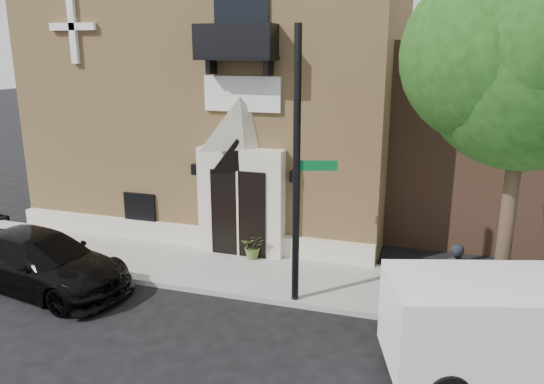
# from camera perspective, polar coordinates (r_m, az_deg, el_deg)

# --- Properties ---
(ground) EXTENTS (120.00, 120.00, 0.00)m
(ground) POSITION_cam_1_polar(r_m,az_deg,el_deg) (13.71, -3.35, -11.53)
(ground) COLOR black
(ground) RESTS_ON ground
(sidewalk) EXTENTS (42.00, 3.00, 0.15)m
(sidewalk) POSITION_cam_1_polar(r_m,az_deg,el_deg) (14.69, 2.45, -9.29)
(sidewalk) COLOR gray
(sidewalk) RESTS_ON ground
(church) EXTENTS (12.20, 11.01, 9.30)m
(church) POSITION_cam_1_polar(r_m,az_deg,el_deg) (20.80, -3.49, 10.98)
(church) COLOR tan
(church) RESTS_ON ground
(street_tree_left) EXTENTS (4.97, 4.38, 7.77)m
(street_tree_left) POSITION_cam_1_polar(r_m,az_deg,el_deg) (11.88, 25.88, 12.29)
(street_tree_left) COLOR #38281C
(street_tree_left) RESTS_ON sidewalk
(black_sedan) EXTENTS (5.48, 2.94, 1.51)m
(black_sedan) POSITION_cam_1_polar(r_m,az_deg,el_deg) (15.28, -23.62, -6.87)
(black_sedan) COLOR black
(black_sedan) RESTS_ON ground
(cargo_van) EXTENTS (5.41, 3.34, 2.07)m
(cargo_van) POSITION_cam_1_polar(r_m,az_deg,el_deg) (11.30, 26.39, -12.84)
(cargo_van) COLOR white
(cargo_van) RESTS_ON ground
(street_sign) EXTENTS (1.23, 1.00, 6.55)m
(street_sign) POSITION_cam_1_polar(r_m,az_deg,el_deg) (12.34, 2.74, 2.46)
(street_sign) COLOR black
(street_sign) RESTS_ON sidewalk
(fire_hydrant) EXTENTS (0.46, 0.37, 0.81)m
(fire_hydrant) POSITION_cam_1_polar(r_m,az_deg,el_deg) (12.92, 17.93, -11.37)
(fire_hydrant) COLOR #A4130F
(fire_hydrant) RESTS_ON sidewalk
(planter) EXTENTS (0.79, 0.72, 0.77)m
(planter) POSITION_cam_1_polar(r_m,az_deg,el_deg) (15.69, -2.01, -5.83)
(planter) COLOR #576B31
(planter) RESTS_ON sidewalk
(pedestrian_near) EXTENTS (0.72, 0.58, 1.70)m
(pedestrian_near) POSITION_cam_1_polar(r_m,az_deg,el_deg) (13.18, 18.93, -8.74)
(pedestrian_near) COLOR black
(pedestrian_near) RESTS_ON sidewalk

